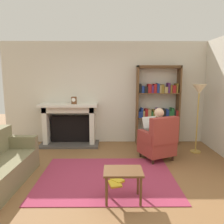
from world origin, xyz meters
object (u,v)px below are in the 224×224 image
bookshelf (158,108)px  seated_reader (156,131)px  side_table (123,175)px  mantel_clock (74,100)px  armchair_reading (159,141)px  fireplace (70,123)px  floor_lamp (199,95)px

bookshelf → seated_reader: 1.16m
bookshelf → side_table: bearing=-111.3°
mantel_clock → seated_reader: (1.92, -0.94, -0.57)m
armchair_reading → seated_reader: 0.23m
fireplace → floor_lamp: size_ratio=0.94×
mantel_clock → floor_lamp: bearing=-10.8°
fireplace → side_table: size_ratio=2.72×
bookshelf → armchair_reading: (-0.22, -1.18, -0.53)m
armchair_reading → floor_lamp: 1.46m
seated_reader → floor_lamp: 1.34m
mantel_clock → armchair_reading: bearing=-27.9°
seated_reader → mantel_clock: bearing=-50.3°
bookshelf → armchair_reading: bearing=-100.5°
fireplace → mantel_clock: (0.15, -0.10, 0.61)m
bookshelf → armchair_reading: size_ratio=2.13×
fireplace → bookshelf: (2.34, 0.03, 0.38)m
armchair_reading → floor_lamp: (1.00, 0.48, 0.95)m
fireplace → armchair_reading: size_ratio=1.57×
armchair_reading → bookshelf: bearing=-124.8°
side_table → armchair_reading: bearing=61.5°
armchair_reading → side_table: (-0.85, -1.58, -0.03)m
fireplace → mantel_clock: size_ratio=8.24×
mantel_clock → armchair_reading: size_ratio=0.19×
mantel_clock → seated_reader: 2.22m
fireplace → floor_lamp: 3.29m
fireplace → side_table: (1.26, -2.72, -0.19)m
side_table → bookshelf: bearing=68.7°
mantel_clock → seated_reader: mantel_clock is taller
fireplace → seated_reader: seated_reader is taller
armchair_reading → floor_lamp: bearing=-178.9°
side_table → seated_reader: bearing=64.4°
fireplace → floor_lamp: bearing=-12.1°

